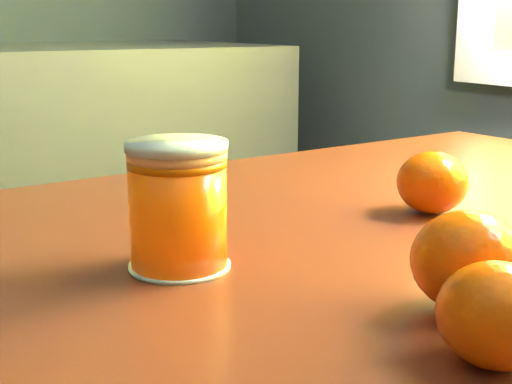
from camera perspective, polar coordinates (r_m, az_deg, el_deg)
table at (r=0.60m, az=9.75°, el=-13.53°), size 1.09×0.80×0.78m
juice_glass at (r=0.50m, az=-6.25°, el=-1.15°), size 0.07×0.07×0.09m
orange_front at (r=0.45m, az=16.62°, el=-5.29°), size 0.08×0.08×0.06m
orange_back at (r=0.66m, az=13.92°, el=0.75°), size 0.08×0.08×0.06m
orange_extra at (r=0.38m, az=18.72°, el=-9.29°), size 0.08×0.08×0.05m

